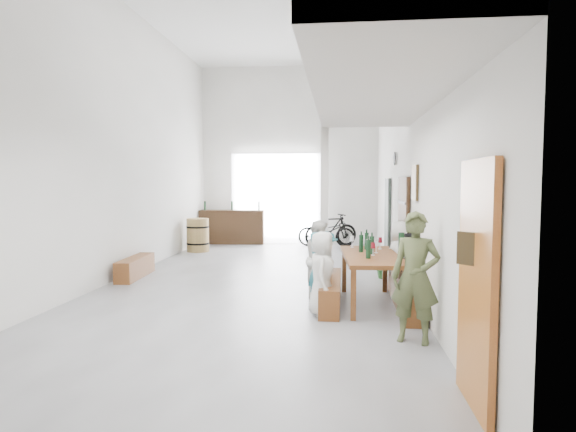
# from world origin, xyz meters

# --- Properties ---
(floor) EXTENTS (12.00, 12.00, 0.00)m
(floor) POSITION_xyz_m (0.00, 0.00, 0.00)
(floor) COLOR slate
(floor) RESTS_ON ground
(room_walls) EXTENTS (12.00, 12.00, 12.00)m
(room_walls) POSITION_xyz_m (0.00, 0.00, 3.55)
(room_walls) COLOR white
(room_walls) RESTS_ON ground
(gateway_portal) EXTENTS (2.80, 0.08, 2.80)m
(gateway_portal) POSITION_xyz_m (-0.40, 5.94, 1.40)
(gateway_portal) COLOR white
(gateway_portal) RESTS_ON ground
(right_wall_decor) EXTENTS (0.07, 8.28, 5.07)m
(right_wall_decor) POSITION_xyz_m (2.70, -1.87, 1.74)
(right_wall_decor) COLOR #AC5D1C
(right_wall_decor) RESTS_ON ground
(balcony) EXTENTS (1.52, 5.62, 4.00)m
(balcony) POSITION_xyz_m (1.98, -3.13, 2.96)
(balcony) COLOR silver
(balcony) RESTS_ON ground
(tasting_table) EXTENTS (0.96, 2.09, 0.79)m
(tasting_table) POSITION_xyz_m (2.06, -1.52, 0.71)
(tasting_table) COLOR brown
(tasting_table) RESTS_ON ground
(bench_inner) EXTENTS (0.32, 1.84, 0.42)m
(bench_inner) POSITION_xyz_m (1.44, -1.61, 0.21)
(bench_inner) COLOR brown
(bench_inner) RESTS_ON ground
(bench_wall) EXTENTS (0.30, 2.28, 0.52)m
(bench_wall) POSITION_xyz_m (2.57, -1.59, 0.26)
(bench_wall) COLOR brown
(bench_wall) RESTS_ON ground
(tableware) EXTENTS (0.53, 1.26, 0.35)m
(tableware) POSITION_xyz_m (2.02, -1.32, 0.94)
(tableware) COLOR black
(tableware) RESTS_ON tasting_table
(side_bench) EXTENTS (0.39, 1.45, 0.40)m
(side_bench) POSITION_xyz_m (-2.50, 0.16, 0.20)
(side_bench) COLOR brown
(side_bench) RESTS_ON ground
(oak_barrel) EXTENTS (0.62, 0.62, 0.91)m
(oak_barrel) POSITION_xyz_m (-2.30, 3.84, 0.46)
(oak_barrel) COLOR olive
(oak_barrel) RESTS_ON ground
(serving_counter) EXTENTS (2.02, 0.71, 1.05)m
(serving_counter) POSITION_xyz_m (-1.75, 5.65, 0.52)
(serving_counter) COLOR #322011
(serving_counter) RESTS_ON ground
(counter_bottles) EXTENTS (1.73, 0.22, 0.28)m
(counter_bottles) POSITION_xyz_m (-1.75, 5.67, 1.19)
(counter_bottles) COLOR black
(counter_bottles) RESTS_ON serving_counter
(guest_left_a) EXTENTS (0.40, 0.60, 1.21)m
(guest_left_a) POSITION_xyz_m (1.32, -2.20, 0.60)
(guest_left_a) COLOR silver
(guest_left_a) RESTS_ON ground
(guest_left_b) EXTENTS (0.40, 0.48, 1.14)m
(guest_left_b) POSITION_xyz_m (1.24, -1.66, 0.57)
(guest_left_b) COLOR #25707E
(guest_left_b) RESTS_ON ground
(guest_left_c) EXTENTS (0.53, 0.66, 1.28)m
(guest_left_c) POSITION_xyz_m (1.25, -1.07, 0.64)
(guest_left_c) COLOR silver
(guest_left_c) RESTS_ON ground
(guest_left_d) EXTENTS (0.46, 0.72, 1.05)m
(guest_left_d) POSITION_xyz_m (1.35, -0.66, 0.52)
(guest_left_d) COLOR #25707E
(guest_left_d) RESTS_ON ground
(guest_right_a) EXTENTS (0.30, 0.64, 1.07)m
(guest_right_a) POSITION_xyz_m (2.64, -2.00, 0.53)
(guest_right_a) COLOR red
(guest_right_a) RESTS_ON ground
(guest_right_b) EXTENTS (0.47, 1.09, 1.14)m
(guest_right_b) POSITION_xyz_m (2.69, -1.46, 0.57)
(guest_right_b) COLOR black
(guest_right_b) RESTS_ON ground
(guest_right_c) EXTENTS (0.59, 0.72, 1.25)m
(guest_right_c) POSITION_xyz_m (2.61, -0.75, 0.63)
(guest_right_c) COLOR silver
(guest_right_c) RESTS_ON ground
(host_standing) EXTENTS (0.66, 0.54, 1.57)m
(host_standing) POSITION_xyz_m (2.46, -3.26, 0.78)
(host_standing) COLOR #47502D
(host_standing) RESTS_ON ground
(potted_plant) EXTENTS (0.39, 0.34, 0.41)m
(potted_plant) POSITION_xyz_m (2.45, 0.59, 0.20)
(potted_plant) COLOR #1D451B
(potted_plant) RESTS_ON ground
(bicycle_near) EXTENTS (1.73, 0.73, 0.89)m
(bicycle_near) POSITION_xyz_m (1.19, 5.25, 0.44)
(bicycle_near) COLOR black
(bicycle_near) RESTS_ON ground
(bicycle_far) EXTENTS (1.72, 1.17, 1.01)m
(bicycle_far) POSITION_xyz_m (1.33, 5.27, 0.51)
(bicycle_far) COLOR black
(bicycle_far) RESTS_ON ground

